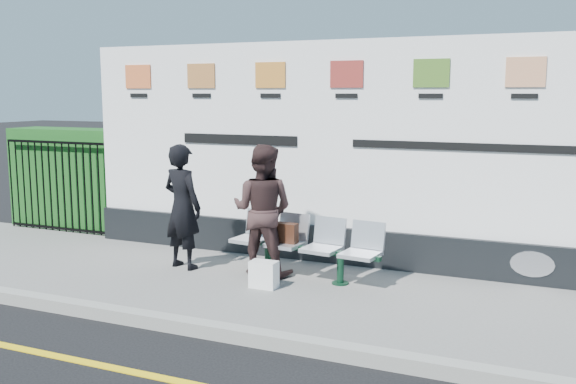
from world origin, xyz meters
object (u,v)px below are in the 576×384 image
object	(u,v)px
billboard	(347,168)
woman_left	(182,207)
woman_right	(263,210)
bench	(303,261)

from	to	relation	value
billboard	woman_left	bearing A→B (deg)	-149.70
billboard	woman_right	distance (m)	1.34
billboard	woman_right	xyz separation A→B (m)	(-0.80, -0.97, -0.46)
billboard	bench	size ratio (longest dim) A/B	4.03
billboard	woman_right	size ratio (longest dim) A/B	4.79
bench	woman_left	world-z (taller)	woman_left
woman_right	woman_left	bearing A→B (deg)	3.55
billboard	woman_left	size ratio (longest dim) A/B	4.84
bench	woman_left	distance (m)	1.76
woman_left	woman_right	world-z (taller)	woman_right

